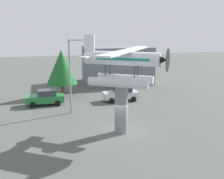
{
  "coord_description": "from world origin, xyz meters",
  "views": [
    {
      "loc": [
        -6.47,
        -21.32,
        8.56
      ],
      "look_at": [
        0.0,
        3.0,
        3.07
      ],
      "focal_mm": 44.89,
      "sensor_mm": 36.0,
      "label": 1
    }
  ],
  "objects": [
    {
      "name": "tree_east",
      "position": [
        -3.58,
        14.45,
        3.77
      ],
      "size": [
        3.91,
        3.91,
        5.96
      ],
      "color": "brown",
      "rests_on": "ground"
    },
    {
      "name": "ground_plane",
      "position": [
        0.0,
        0.0,
        0.0
      ],
      "size": [
        140.0,
        140.0,
        0.0
      ],
      "primitive_type": "plane",
      "color": "#4C514C"
    },
    {
      "name": "car_mid_green",
      "position": [
        -5.86,
        10.51,
        0.88
      ],
      "size": [
        4.2,
        2.02,
        1.76
      ],
      "rotation": [
        0.0,
        0.0,
        3.14
      ],
      "color": "#237A38",
      "rests_on": "ground"
    },
    {
      "name": "storefront_building",
      "position": [
        5.86,
        22.0,
        2.87
      ],
      "size": [
        10.13,
        7.72,
        5.75
      ],
      "primitive_type": "cube",
      "color": "slate",
      "rests_on": "ground"
    },
    {
      "name": "streetlight_primary",
      "position": [
        -3.2,
        6.69,
        4.41
      ],
      "size": [
        1.84,
        0.28,
        7.56
      ],
      "color": "gray",
      "rests_on": "ground"
    },
    {
      "name": "display_pedestal",
      "position": [
        0.0,
        0.0,
        2.04
      ],
      "size": [
        1.1,
        1.1,
        4.09
      ],
      "primitive_type": "cylinder",
      "color": "slate",
      "rests_on": "ground"
    },
    {
      "name": "car_far_silver",
      "position": [
        3.02,
        10.11,
        0.88
      ],
      "size": [
        4.2,
        2.02,
        1.76
      ],
      "rotation": [
        0.0,
        0.0,
        3.14
      ],
      "color": "silver",
      "rests_on": "ground"
    },
    {
      "name": "floatplane_monument",
      "position": [
        0.11,
        -0.07,
        5.76
      ],
      "size": [
        7.12,
        9.19,
        4.0
      ],
      "rotation": [
        0.0,
        0.0,
        -0.6
      ],
      "color": "silver",
      "rests_on": "display_pedestal"
    }
  ]
}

